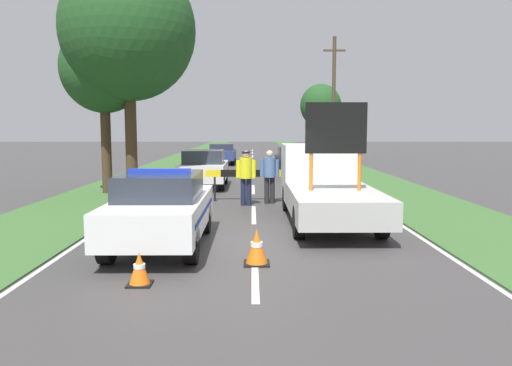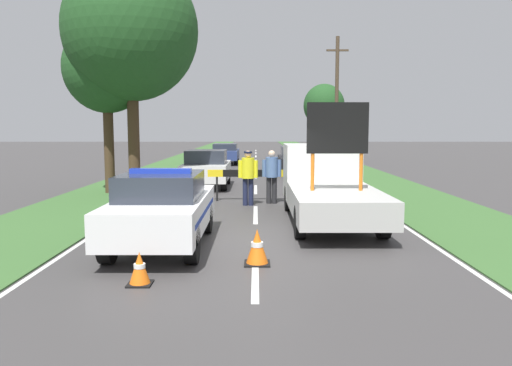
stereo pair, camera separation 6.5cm
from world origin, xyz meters
TOP-DOWN VIEW (x-y plane):
  - ground_plane at (0.00, 0.00)m, footprint 160.00×160.00m
  - lane_markings at (0.00, 15.92)m, footprint 7.74×64.62m
  - grass_verge_left at (-5.60, 20.00)m, footprint 3.36×120.00m
  - grass_verge_right at (5.60, 20.00)m, footprint 3.36×120.00m
  - police_car at (-1.96, -0.72)m, footprint 1.81×4.50m
  - work_truck at (1.96, 2.59)m, footprint 2.13×6.13m
  - road_barrier at (-0.08, 5.89)m, footprint 3.14×0.08m
  - police_officer at (-0.24, 4.92)m, footprint 0.64×0.41m
  - pedestrian_civilian at (0.53, 5.33)m, footprint 0.64×0.41m
  - traffic_cone_near_police at (-1.86, -3.34)m, footprint 0.39×0.39m
  - traffic_cone_centre_front at (0.03, -2.13)m, footprint 0.48×0.48m
  - queued_car_van_white at (-2.08, 9.88)m, footprint 1.85×3.93m
  - queued_car_sedan_black at (2.20, 16.27)m, footprint 1.78×4.55m
  - queued_car_hatch_blue at (-2.14, 23.83)m, footprint 1.81×4.65m
  - roadside_tree_near_left at (5.20, 27.29)m, footprint 3.12×3.12m
  - roadside_tree_near_right at (-4.56, 7.57)m, footprint 4.90×4.90m
  - roadside_tree_mid_left at (-5.61, 7.94)m, footprint 3.22×3.22m
  - utility_pole at (4.44, 16.55)m, footprint 1.20×0.20m

SIDE VIEW (x-z plane):
  - ground_plane at x=0.00m, z-range 0.00..0.00m
  - lane_markings at x=0.00m, z-range 0.00..0.01m
  - grass_verge_left at x=-5.60m, z-range 0.00..0.03m
  - grass_verge_right at x=5.60m, z-range 0.00..0.03m
  - traffic_cone_near_police at x=-1.86m, z-range 0.00..0.54m
  - traffic_cone_centre_front at x=0.03m, z-range 0.00..0.66m
  - queued_car_hatch_blue at x=-2.14m, z-range 0.04..1.46m
  - queued_car_sedan_black at x=2.20m, z-range 0.03..1.53m
  - queued_car_van_white at x=-2.08m, z-range 0.02..1.60m
  - police_car at x=-1.96m, z-range -0.02..1.66m
  - road_barrier at x=-0.08m, z-range 0.36..1.44m
  - work_truck at x=1.96m, z-range -0.57..2.55m
  - pedestrian_civilian at x=0.53m, z-range 0.15..1.93m
  - police_officer at x=-0.24m, z-range 0.17..1.95m
  - utility_pole at x=4.44m, z-range 0.12..7.56m
  - roadside_tree_near_left at x=5.20m, z-range 1.25..7.09m
  - roadside_tree_mid_left at x=-5.61m, z-range 1.49..7.93m
  - roadside_tree_near_right at x=-4.56m, z-range 1.72..10.36m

